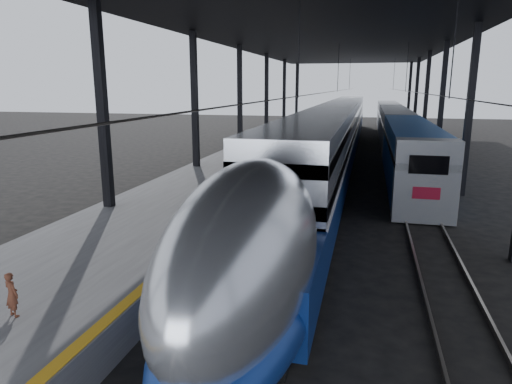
% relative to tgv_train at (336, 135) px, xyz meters
% --- Properties ---
extents(ground, '(160.00, 160.00, 0.00)m').
position_rel_tgv_train_xyz_m(ground, '(-2.00, -25.45, -2.06)').
color(ground, black).
rests_on(ground, ground).
extents(platform, '(6.00, 80.00, 1.00)m').
position_rel_tgv_train_xyz_m(platform, '(-5.50, -5.45, -1.56)').
color(platform, '#4C4C4F').
rests_on(platform, ground).
extents(yellow_strip, '(0.30, 80.00, 0.01)m').
position_rel_tgv_train_xyz_m(yellow_strip, '(-2.70, -5.45, -1.06)').
color(yellow_strip, orange).
rests_on(yellow_strip, platform).
extents(rails, '(6.52, 80.00, 0.16)m').
position_rel_tgv_train_xyz_m(rails, '(2.50, -5.45, -1.98)').
color(rails, slate).
rests_on(rails, ground).
extents(canopy, '(18.00, 75.00, 9.47)m').
position_rel_tgv_train_xyz_m(canopy, '(-0.10, -5.45, 7.05)').
color(canopy, black).
rests_on(canopy, ground).
extents(tgv_train, '(3.08, 65.20, 4.41)m').
position_rel_tgv_train_xyz_m(tgv_train, '(0.00, 0.00, 0.00)').
color(tgv_train, silver).
rests_on(tgv_train, ground).
extents(second_train, '(2.65, 56.05, 3.65)m').
position_rel_tgv_train_xyz_m(second_train, '(5.00, 10.43, -0.21)').
color(second_train, '#15458E').
rests_on(second_train, ground).
extents(child, '(0.42, 0.35, 1.00)m').
position_rel_tgv_train_xyz_m(child, '(-4.75, -29.28, -0.56)').
color(child, '#552C1C').
rests_on(child, platform).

